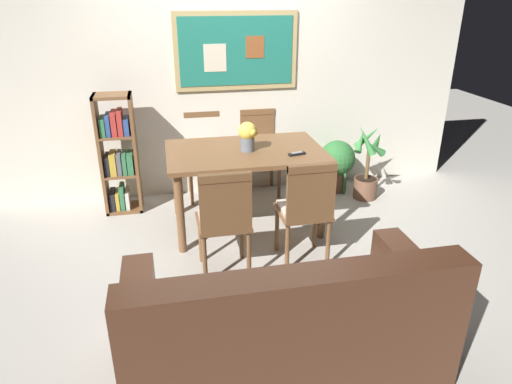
% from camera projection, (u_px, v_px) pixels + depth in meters
% --- Properties ---
extents(ground_plane, '(12.00, 12.00, 0.00)m').
position_uv_depth(ground_plane, '(252.00, 244.00, 4.12)').
color(ground_plane, '#B7B2A8').
extents(wall_back_with_painting, '(5.20, 0.14, 2.60)m').
position_uv_depth(wall_back_with_painting, '(227.00, 72.00, 4.78)').
color(wall_back_with_painting, silver).
rests_on(wall_back_with_painting, ground_plane).
extents(dining_table, '(1.42, 0.91, 0.76)m').
position_uv_depth(dining_table, '(245.00, 160.00, 4.20)').
color(dining_table, brown).
rests_on(dining_table, ground_plane).
extents(dining_chair_far_right, '(0.40, 0.41, 0.91)m').
position_uv_depth(dining_chair_far_right, '(259.00, 145.00, 5.02)').
color(dining_chair_far_right, brown).
rests_on(dining_chair_far_right, ground_plane).
extents(dining_chair_far_left, '(0.40, 0.41, 0.91)m').
position_uv_depth(dining_chair_far_left, '(204.00, 148.00, 4.93)').
color(dining_chair_far_left, brown).
rests_on(dining_chair_far_left, ground_plane).
extents(dining_chair_near_left, '(0.40, 0.41, 0.91)m').
position_uv_depth(dining_chair_near_left, '(224.00, 215.00, 3.45)').
color(dining_chair_near_left, brown).
rests_on(dining_chair_near_left, ground_plane).
extents(dining_chair_near_right, '(0.40, 0.41, 0.91)m').
position_uv_depth(dining_chair_near_right, '(306.00, 205.00, 3.62)').
color(dining_chair_near_right, brown).
rests_on(dining_chair_near_right, ground_plane).
extents(leather_couch, '(1.80, 0.84, 0.84)m').
position_uv_depth(leather_couch, '(284.00, 327.00, 2.64)').
color(leather_couch, '#472819').
rests_on(leather_couch, ground_plane).
extents(bookshelf, '(0.36, 0.28, 1.19)m').
position_uv_depth(bookshelf, '(118.00, 157.00, 4.54)').
color(bookshelf, brown).
rests_on(bookshelf, ground_plane).
extents(potted_ivy, '(0.39, 0.39, 0.62)m').
position_uv_depth(potted_ivy, '(337.00, 163.00, 5.11)').
color(potted_ivy, brown).
rests_on(potted_ivy, ground_plane).
extents(potted_palm, '(0.35, 0.38, 0.83)m').
position_uv_depth(potted_palm, '(367.00, 171.00, 4.93)').
color(potted_palm, brown).
rests_on(potted_palm, ground_plane).
extents(flower_vase, '(0.18, 0.18, 0.26)m').
position_uv_depth(flower_vase, '(248.00, 135.00, 4.08)').
color(flower_vase, slate).
rests_on(flower_vase, dining_table).
extents(tv_remote, '(0.16, 0.08, 0.02)m').
position_uv_depth(tv_remote, '(297.00, 154.00, 4.03)').
color(tv_remote, black).
rests_on(tv_remote, dining_table).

